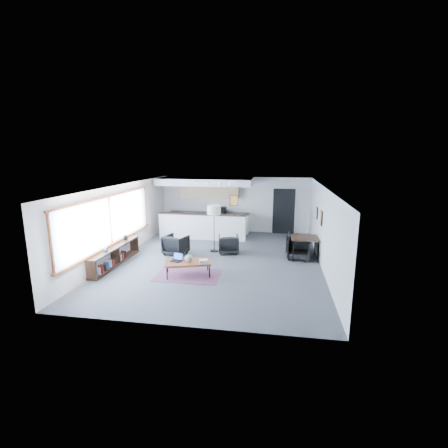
% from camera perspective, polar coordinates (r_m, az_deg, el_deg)
% --- Properties ---
extents(room, '(7.02, 9.02, 2.62)m').
position_cam_1_polar(room, '(11.09, -1.16, -0.03)').
color(room, '#4C4C4F').
rests_on(room, ground).
extents(window, '(0.10, 5.95, 1.66)m').
position_cam_1_polar(window, '(11.40, -19.41, 0.39)').
color(window, '#8CBFFF').
rests_on(window, room).
extents(console, '(0.35, 3.00, 0.80)m').
position_cam_1_polar(console, '(11.47, -18.65, -5.32)').
color(console, black).
rests_on(console, floor).
extents(kitchenette, '(4.20, 1.96, 2.60)m').
position_cam_1_polar(kitchenette, '(14.89, -3.07, 3.42)').
color(kitchenette, white).
rests_on(kitchenette, floor).
extents(doorway, '(1.10, 0.12, 2.15)m').
position_cam_1_polar(doorway, '(15.30, 10.45, 2.32)').
color(doorway, black).
rests_on(doorway, room).
extents(track_light, '(1.60, 0.07, 0.15)m').
position_cam_1_polar(track_light, '(13.16, -1.95, 7.31)').
color(track_light, silver).
rests_on(track_light, room).
extents(wall_art_lower, '(0.03, 0.38, 0.48)m').
position_cam_1_polar(wall_art_lower, '(11.35, 16.71, 1.01)').
color(wall_art_lower, black).
rests_on(wall_art_lower, room).
extents(wall_art_upper, '(0.03, 0.34, 0.44)m').
position_cam_1_polar(wall_art_upper, '(12.63, 15.99, 1.92)').
color(wall_art_upper, black).
rests_on(wall_art_upper, room).
extents(kilim_rug, '(1.99, 1.39, 0.01)m').
position_cam_1_polar(kilim_rug, '(10.17, -6.31, -8.90)').
color(kilim_rug, '#5B2F47').
rests_on(kilim_rug, floor).
extents(coffee_table, '(1.52, 1.12, 0.45)m').
position_cam_1_polar(coffee_table, '(10.03, -6.37, -6.73)').
color(coffee_table, brown).
rests_on(coffee_table, floor).
extents(laptop, '(0.38, 0.34, 0.23)m').
position_cam_1_polar(laptop, '(10.11, -8.23, -6.02)').
color(laptop, black).
rests_on(laptop, coffee_table).
extents(ceramic_pot, '(0.22, 0.22, 0.22)m').
position_cam_1_polar(ceramic_pot, '(9.94, -6.20, -6.02)').
color(ceramic_pot, gray).
rests_on(ceramic_pot, coffee_table).
extents(book_stack, '(0.35, 0.32, 0.09)m').
position_cam_1_polar(book_stack, '(9.88, -3.60, -6.52)').
color(book_stack, silver).
rests_on(book_stack, coffee_table).
extents(coaster, '(0.11, 0.11, 0.01)m').
position_cam_1_polar(coaster, '(9.75, -6.62, -7.06)').
color(coaster, '#E5590C').
rests_on(coaster, coffee_table).
extents(armchair_left, '(0.94, 0.90, 0.79)m').
position_cam_1_polar(armchair_left, '(12.14, -8.47, -3.47)').
color(armchair_left, black).
rests_on(armchair_left, floor).
extents(armchair_right, '(0.85, 0.81, 0.75)m').
position_cam_1_polar(armchair_right, '(12.17, 0.80, -3.41)').
color(armchair_right, black).
rests_on(armchair_right, floor).
extents(floor_lamp, '(0.61, 0.61, 1.78)m').
position_cam_1_polar(floor_lamp, '(12.12, -1.76, 2.20)').
color(floor_lamp, black).
rests_on(floor_lamp, floor).
extents(dining_table, '(0.96, 0.96, 0.79)m').
position_cam_1_polar(dining_table, '(11.76, 14.03, -2.60)').
color(dining_table, black).
rests_on(dining_table, floor).
extents(dining_chair_near, '(0.71, 0.68, 0.66)m').
position_cam_1_polar(dining_chair_near, '(11.79, 13.01, -4.49)').
color(dining_chair_near, black).
rests_on(dining_chair_near, floor).
extents(dining_chair_far, '(0.76, 0.72, 0.70)m').
position_cam_1_polar(dining_chair_far, '(12.47, 12.85, -3.46)').
color(dining_chair_far, black).
rests_on(dining_chair_far, floor).
extents(microwave, '(0.52, 0.29, 0.35)m').
position_cam_1_polar(microwave, '(15.25, -0.58, 2.60)').
color(microwave, black).
rests_on(microwave, kitchenette).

